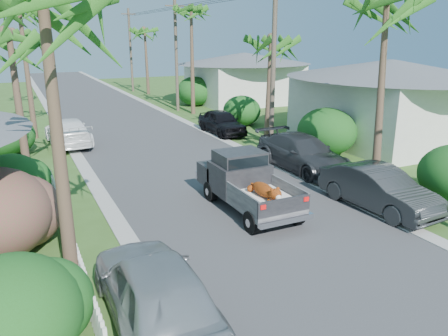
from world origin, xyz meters
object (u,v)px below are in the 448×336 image
palm_l_c (18,3)px  palm_r_c (191,9)px  parked_car_rm (302,153)px  utility_pole_d (131,50)px  palm_l_b (9,35)px  house_right_near (387,104)px  palm_r_b (270,39)px  parked_car_lf (68,132)px  utility_pole_b (273,66)px  palm_r_d (145,30)px  parked_car_rf (222,122)px  house_right_far (244,80)px  pickup_truck (243,180)px  parked_car_ln (155,290)px  parked_car_rn (378,189)px  utility_pole_c (176,55)px  palm_l_d (10,32)px

palm_l_c → palm_r_c: bearing=18.2°
parked_car_rm → utility_pole_d: 34.00m
palm_l_b → palm_r_c: size_ratio=0.79×
house_right_near → palm_r_b: bearing=154.9°
parked_car_rm → parked_car_lf: (-9.34, 9.94, -0.03)m
palm_l_b → utility_pole_b: 12.54m
parked_car_lf → palm_r_c: (10.54, 6.84, 7.33)m
palm_l_c → palm_r_d: size_ratio=1.15×
parked_car_rf → house_right_far: house_right_far is taller
pickup_truck → palm_l_c: (-6.29, 15.64, 6.90)m
parked_car_rf → parked_car_ln: parked_car_ln is taller
house_right_near → pickup_truck: bearing=-156.1°
palm_r_b → utility_pole_d: bearing=92.0°
parked_car_rn → utility_pole_c: bearing=84.0°
parked_car_rn → palm_r_c: 23.28m
palm_l_b → house_right_near: bearing=0.0°
palm_r_d → utility_pole_b: bearing=-91.9°
parked_car_rm → utility_pole_c: utility_pole_c is taller
palm_r_d → parked_car_rf: bearing=-93.9°
parked_car_rm → parked_car_ln: size_ratio=1.10×
parked_car_rn → utility_pole_d: 39.23m
palm_l_d → house_right_far: bearing=-11.6°
palm_l_b → house_right_near: palm_l_b is taller
palm_r_c → house_right_near: 16.64m
parked_car_lf → palm_l_b: palm_l_b is taller
palm_l_c → parked_car_lf: bearing=-59.7°
pickup_truck → parked_car_ln: (-5.02, -5.35, -0.15)m
pickup_truck → parked_car_rn: size_ratio=1.09×
palm_l_c → house_right_near: size_ratio=1.02×
palm_l_b → utility_pole_c: (12.40, 16.00, -1.55)m
palm_r_d → house_right_far: (6.50, -10.00, -4.62)m
house_right_near → parked_car_rf: bearing=142.8°
palm_r_c → palm_l_d: bearing=147.8°
parked_car_rn → parked_car_rm: size_ratio=0.85×
utility_pole_b → utility_pole_d: bearing=90.0°
palm_r_c → house_right_near: (6.80, -14.00, -5.89)m
utility_pole_c → palm_r_d: bearing=85.7°
utility_pole_c → parked_car_rm: bearing=-91.8°
utility_pole_b → palm_l_b: bearing=-175.4°
palm_l_c → palm_r_b: palm_l_c is taller
parked_car_rn → house_right_far: size_ratio=0.52×
palm_r_b → utility_pole_c: bearing=94.4°
palm_r_b → palm_r_c: bearing=92.1°
palm_r_b → house_right_near: palm_r_b is taller
pickup_truck → parked_car_lf: (-4.63, 12.81, -0.24)m
palm_r_d → utility_pole_c: size_ratio=0.89×
parked_car_rn → parked_car_rm: 5.27m
parked_car_rm → house_right_far: 22.30m
pickup_truck → palm_r_b: size_ratio=0.71×
palm_l_b → palm_r_d: size_ratio=0.93×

